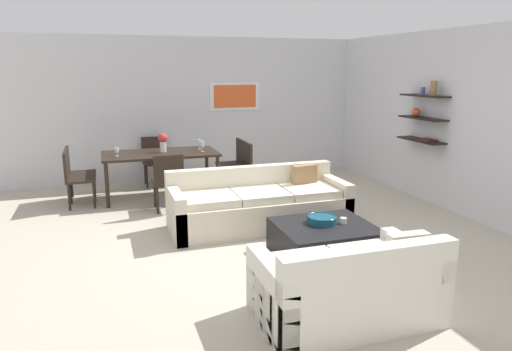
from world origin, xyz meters
name	(u,v)px	position (x,y,z in m)	size (l,w,h in m)	color
ground_plane	(267,234)	(0.00, 0.00, 0.00)	(18.00, 18.00, 0.00)	#BCB29E
back_wall_unit	(221,108)	(0.30, 3.53, 1.35)	(8.40, 0.09, 2.70)	silver
right_wall_shelf_unit	(437,119)	(3.03, 0.60, 1.35)	(0.34, 8.20, 2.70)	silver
sofa_beige	(259,206)	(0.01, 0.34, 0.29)	(2.40, 0.90, 0.78)	beige
loveseat_white	(348,287)	(-0.05, -2.22, 0.29)	(1.51, 0.90, 0.78)	silver
coffee_table	(324,241)	(0.38, -0.90, 0.19)	(1.07, 0.96, 0.38)	black
decorative_bowl	(322,219)	(0.38, -0.83, 0.43)	(0.34, 0.34, 0.09)	navy
candle_jar	(343,221)	(0.61, -0.92, 0.41)	(0.08, 0.08, 0.07)	silver
dining_table	(160,156)	(-1.06, 2.33, 0.68)	(1.87, 0.97, 0.75)	black
dining_chair_left_near	(75,175)	(-2.40, 2.11, 0.50)	(0.44, 0.44, 0.88)	black
dining_chair_right_far	(234,160)	(0.28, 2.55, 0.50)	(0.44, 0.44, 0.88)	black
dining_chair_right_near	(241,164)	(0.28, 2.11, 0.50)	(0.44, 0.44, 0.88)	black
dining_chair_head	(155,158)	(-1.06, 3.22, 0.50)	(0.44, 0.44, 0.88)	black
dining_chair_foot	(168,179)	(-1.06, 1.43, 0.50)	(0.44, 0.44, 0.88)	black
dining_chair_left_far	(76,170)	(-2.40, 2.55, 0.50)	(0.44, 0.44, 0.88)	black
wine_glass_left_near	(117,150)	(-1.75, 2.21, 0.85)	(0.06, 0.06, 0.14)	silver
wine_glass_right_far	(199,142)	(-0.37, 2.45, 0.87)	(0.07, 0.07, 0.17)	silver
wine_glass_right_near	(202,144)	(-0.37, 2.21, 0.87)	(0.07, 0.07, 0.18)	silver
centerpiece_vase	(163,141)	(-1.00, 2.38, 0.94)	(0.16, 0.16, 0.31)	silver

